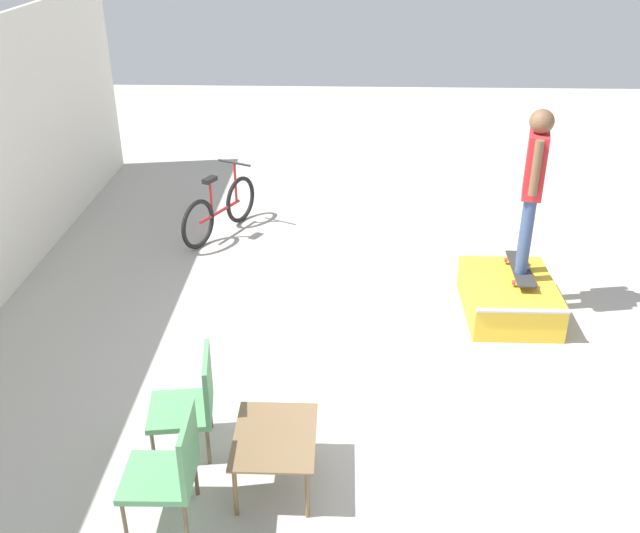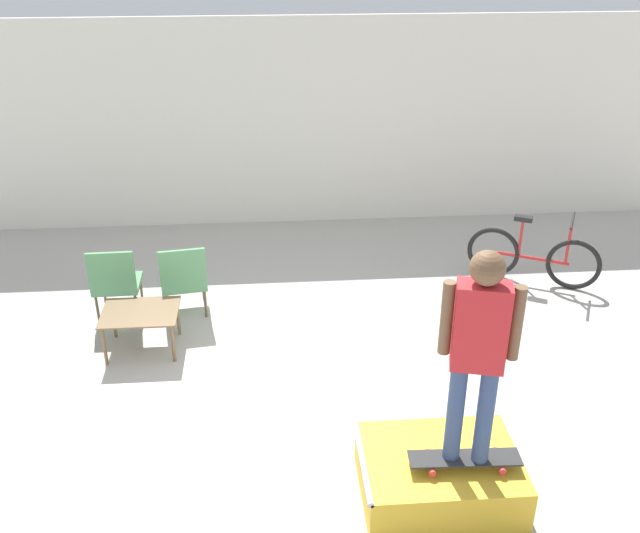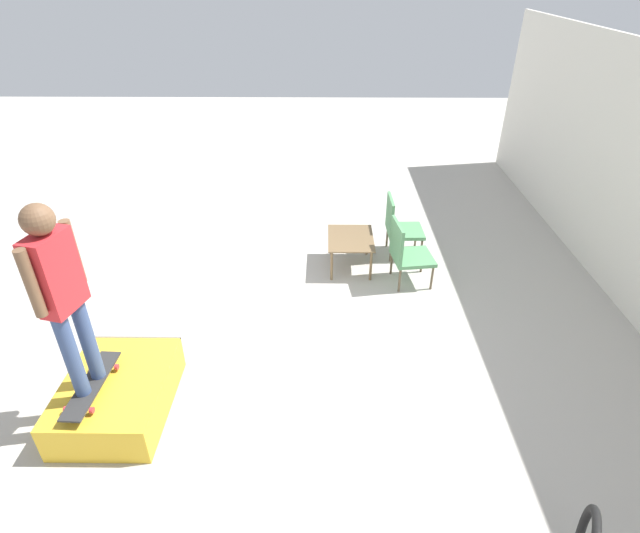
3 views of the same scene
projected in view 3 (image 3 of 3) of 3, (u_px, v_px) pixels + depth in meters
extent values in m
plane|color=#B7B2A8|center=(272.00, 337.00, 5.86)|extent=(24.00, 24.00, 0.00)
cube|color=gold|center=(118.00, 394.00, 4.82)|extent=(1.26, 0.95, 0.39)
cylinder|color=#B7B7BC|center=(136.00, 337.00, 5.26)|extent=(0.05, 0.95, 0.05)
cube|color=#2D2D2D|center=(92.00, 384.00, 4.54)|extent=(0.88, 0.24, 0.02)
cylinder|color=red|center=(92.00, 410.00, 4.33)|extent=(0.06, 0.03, 0.05)
cylinder|color=red|center=(66.00, 409.00, 4.34)|extent=(0.06, 0.03, 0.05)
cylinder|color=red|center=(117.00, 367.00, 4.79)|extent=(0.06, 0.03, 0.05)
cylinder|color=red|center=(93.00, 366.00, 4.80)|extent=(0.06, 0.03, 0.05)
cylinder|color=#384C7A|center=(88.00, 340.00, 4.41)|extent=(0.13, 0.13, 0.86)
cylinder|color=#384C7A|center=(71.00, 356.00, 4.22)|extent=(0.13, 0.13, 0.86)
cube|color=red|center=(55.00, 273.00, 3.91)|extent=(0.42, 0.28, 0.68)
cylinder|color=brown|center=(73.00, 252.00, 4.09)|extent=(0.09, 0.09, 0.58)
cylinder|color=brown|center=(31.00, 284.00, 3.69)|extent=(0.09, 0.09, 0.58)
sphere|color=brown|center=(37.00, 220.00, 3.67)|extent=(0.25, 0.25, 0.25)
cube|color=brown|center=(351.00, 238.00, 6.97)|extent=(0.81, 0.63, 0.02)
cylinder|color=brown|center=(331.00, 241.00, 7.39)|extent=(0.04, 0.04, 0.45)
cylinder|color=brown|center=(332.00, 266.00, 6.79)|extent=(0.04, 0.04, 0.45)
cylinder|color=brown|center=(367.00, 241.00, 7.39)|extent=(0.04, 0.04, 0.45)
cylinder|color=brown|center=(371.00, 266.00, 6.79)|extent=(0.04, 0.04, 0.45)
cylinder|color=brown|center=(421.00, 250.00, 7.25)|extent=(0.03, 0.03, 0.35)
cylinder|color=brown|center=(416.00, 236.00, 7.63)|extent=(0.03, 0.03, 0.35)
cylinder|color=brown|center=(391.00, 250.00, 7.25)|extent=(0.03, 0.03, 0.35)
cylinder|color=brown|center=(387.00, 236.00, 7.62)|extent=(0.03, 0.03, 0.35)
cube|color=#569360|center=(405.00, 231.00, 7.33)|extent=(0.53, 0.53, 0.05)
cube|color=#569360|center=(390.00, 214.00, 7.18)|extent=(0.52, 0.05, 0.50)
cylinder|color=brown|center=(432.00, 278.00, 6.62)|extent=(0.03, 0.03, 0.35)
cylinder|color=brown|center=(422.00, 261.00, 6.99)|extent=(0.03, 0.03, 0.35)
cylinder|color=brown|center=(400.00, 280.00, 6.57)|extent=(0.03, 0.03, 0.35)
cylinder|color=brown|center=(391.00, 263.00, 6.94)|extent=(0.03, 0.03, 0.35)
cube|color=#569360|center=(413.00, 257.00, 6.68)|extent=(0.59, 0.59, 0.05)
cube|color=#569360|center=(397.00, 241.00, 6.51)|extent=(0.52, 0.11, 0.50)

